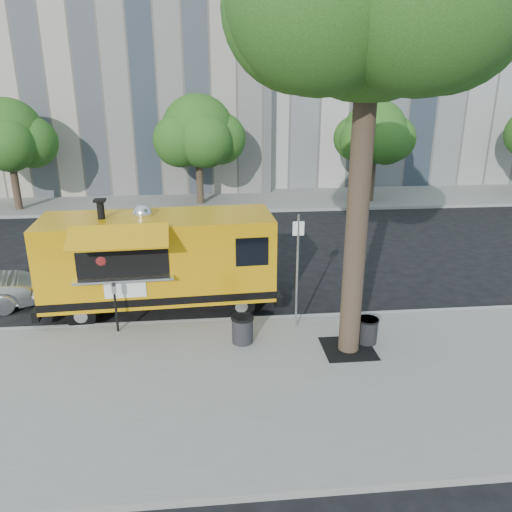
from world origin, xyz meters
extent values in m
plane|color=black|center=(0.00, 0.00, 0.00)|extent=(120.00, 120.00, 0.00)
cube|color=gray|center=(0.00, -4.00, 0.07)|extent=(60.00, 6.00, 0.15)
cube|color=#999993|center=(0.00, -0.93, 0.07)|extent=(60.00, 0.14, 0.16)
cube|color=gray|center=(0.00, 13.50, 0.07)|extent=(60.00, 5.00, 0.15)
cube|color=#ACA6A1|center=(12.00, 23.00, 10.00)|extent=(20.00, 14.00, 20.00)
cylinder|color=#33261C|center=(2.60, -2.80, 3.40)|extent=(0.48, 0.48, 6.50)
cube|color=black|center=(2.60, -2.80, 0.15)|extent=(1.20, 1.20, 0.02)
cylinder|color=#33261C|center=(-10.00, 12.30, 1.45)|extent=(0.36, 0.36, 2.60)
sphere|color=#1C4B14|center=(-10.00, 12.30, 3.79)|extent=(3.42, 3.42, 3.42)
cylinder|color=#33261C|center=(-1.00, 12.70, 1.45)|extent=(0.36, 0.36, 2.60)
sphere|color=#1C4B14|center=(-1.00, 12.70, 3.85)|extent=(3.60, 3.60, 3.60)
cylinder|color=#33261C|center=(8.00, 12.40, 1.45)|extent=(0.36, 0.36, 2.60)
sphere|color=#1C4B14|center=(8.00, 12.40, 3.74)|extent=(3.24, 3.24, 3.24)
cylinder|color=silver|center=(1.55, -1.55, 1.65)|extent=(0.06, 0.06, 3.00)
cube|color=white|center=(1.55, -1.55, 2.80)|extent=(0.28, 0.02, 0.35)
cylinder|color=black|center=(-3.00, -1.35, 0.68)|extent=(0.06, 0.06, 1.05)
cube|color=silver|center=(-3.00, -1.35, 1.30)|extent=(0.10, 0.08, 0.22)
sphere|color=black|center=(-3.00, -1.35, 1.43)|extent=(0.11, 0.11, 0.11)
cube|color=orange|center=(-2.00, 0.20, 1.60)|extent=(6.32, 2.42, 2.25)
cube|color=black|center=(-2.00, 0.20, 0.69)|extent=(6.34, 2.44, 0.21)
cube|color=black|center=(1.19, 0.36, 0.43)|extent=(0.28, 2.01, 0.29)
cube|color=black|center=(-5.19, 0.04, 0.43)|extent=(0.28, 2.01, 0.29)
cube|color=black|center=(1.13, 0.36, 1.96)|extent=(0.14, 1.69, 0.91)
cylinder|color=black|center=(0.20, -0.57, 0.38)|extent=(0.78, 0.31, 0.77)
cylinder|color=black|center=(0.11, 1.19, 0.38)|extent=(0.78, 0.31, 0.77)
cylinder|color=black|center=(-4.01, -0.78, 0.38)|extent=(0.78, 0.31, 0.77)
cylinder|color=black|center=(-4.10, 0.97, 0.38)|extent=(0.78, 0.31, 0.77)
cube|color=black|center=(-2.81, -0.84, 1.96)|extent=(2.30, 0.30, 1.01)
cube|color=silver|center=(-2.80, -1.00, 1.42)|extent=(2.51, 0.48, 0.06)
cube|color=orange|center=(-2.78, -1.34, 2.64)|extent=(2.44, 1.03, 0.40)
cube|color=white|center=(-2.81, -0.92, 1.12)|extent=(1.05, 0.09, 0.48)
cylinder|color=black|center=(-3.43, 0.13, 2.97)|extent=(0.19, 0.19, 0.53)
sphere|color=silver|center=(-2.39, 0.37, 2.78)|extent=(0.54, 0.54, 0.54)
sphere|color=maroon|center=(-3.35, -0.57, 1.91)|extent=(0.80, 0.80, 0.80)
cylinder|color=#FF590C|center=(-3.34, -0.80, 1.78)|extent=(0.33, 0.13, 0.33)
cylinder|color=black|center=(3.13, -2.53, 0.46)|extent=(0.48, 0.48, 0.63)
cylinder|color=black|center=(3.13, -2.53, 0.76)|extent=(0.52, 0.52, 0.04)
cylinder|color=black|center=(0.12, -2.21, 0.48)|extent=(0.51, 0.51, 0.67)
cylinder|color=black|center=(0.12, -2.21, 0.80)|extent=(0.56, 0.56, 0.04)
camera|label=1|loc=(-0.61, -13.00, 6.16)|focal=35.00mm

